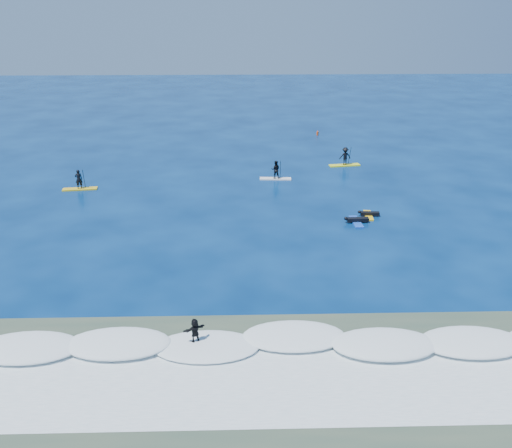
{
  "coord_description": "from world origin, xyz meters",
  "views": [
    {
      "loc": [
        -1.37,
        -31.99,
        14.96
      ],
      "look_at": [
        -0.41,
        2.98,
        0.6
      ],
      "focal_mm": 40.0,
      "sensor_mm": 36.0,
      "label": 1
    }
  ],
  "objects_px": {
    "prone_paddler_near": "(369,214)",
    "marker_buoy": "(317,133)",
    "sup_paddler_left": "(79,182)",
    "wave_surfer": "(195,332)",
    "sup_paddler_right": "(345,158)",
    "sup_paddler_center": "(276,171)",
    "prone_paddler_far": "(356,220)"
  },
  "relations": [
    {
      "from": "prone_paddler_near",
      "to": "marker_buoy",
      "type": "xyz_separation_m",
      "value": [
        -0.53,
        24.59,
        0.12
      ]
    },
    {
      "from": "sup_paddler_left",
      "to": "wave_surfer",
      "type": "distance_m",
      "value": 24.83
    },
    {
      "from": "prone_paddler_near",
      "to": "marker_buoy",
      "type": "relative_size",
      "value": 3.37
    },
    {
      "from": "sup_paddler_right",
      "to": "prone_paddler_near",
      "type": "distance_m",
      "value": 12.69
    },
    {
      "from": "sup_paddler_left",
      "to": "sup_paddler_right",
      "type": "height_order",
      "value": "sup_paddler_right"
    },
    {
      "from": "sup_paddler_center",
      "to": "marker_buoy",
      "type": "bearing_deg",
      "value": 74.05
    },
    {
      "from": "sup_paddler_left",
      "to": "prone_paddler_far",
      "type": "distance_m",
      "value": 22.44
    },
    {
      "from": "prone_paddler_far",
      "to": "sup_paddler_center",
      "type": "bearing_deg",
      "value": 24.02
    },
    {
      "from": "sup_paddler_left",
      "to": "prone_paddler_near",
      "type": "xyz_separation_m",
      "value": [
        22.18,
        -6.5,
        -0.46
      ]
    },
    {
      "from": "sup_paddler_center",
      "to": "marker_buoy",
      "type": "xyz_separation_m",
      "value": [
        5.62,
        15.83,
        -0.45
      ]
    },
    {
      "from": "sup_paddler_center",
      "to": "sup_paddler_right",
      "type": "xyz_separation_m",
      "value": [
        6.6,
        3.91,
        0.08
      ]
    },
    {
      "from": "wave_surfer",
      "to": "marker_buoy",
      "type": "distance_m",
      "value": 41.78
    },
    {
      "from": "sup_paddler_right",
      "to": "wave_surfer",
      "type": "xyz_separation_m",
      "value": [
        -11.7,
        -28.46,
        -0.05
      ]
    },
    {
      "from": "marker_buoy",
      "to": "sup_paddler_left",
      "type": "bearing_deg",
      "value": -140.11
    },
    {
      "from": "sup_paddler_center",
      "to": "sup_paddler_right",
      "type": "relative_size",
      "value": 0.93
    },
    {
      "from": "wave_surfer",
      "to": "marker_buoy",
      "type": "height_order",
      "value": "wave_surfer"
    },
    {
      "from": "prone_paddler_near",
      "to": "prone_paddler_far",
      "type": "xyz_separation_m",
      "value": [
        -1.11,
        -1.19,
        0.02
      ]
    },
    {
      "from": "sup_paddler_left",
      "to": "sup_paddler_right",
      "type": "xyz_separation_m",
      "value": [
        22.63,
        6.17,
        0.18
      ]
    },
    {
      "from": "sup_paddler_left",
      "to": "marker_buoy",
      "type": "xyz_separation_m",
      "value": [
        21.65,
        18.09,
        -0.34
      ]
    },
    {
      "from": "prone_paddler_far",
      "to": "sup_paddler_left",
      "type": "bearing_deg",
      "value": 67.09
    },
    {
      "from": "marker_buoy",
      "to": "prone_paddler_far",
      "type": "bearing_deg",
      "value": -91.27
    },
    {
      "from": "sup_paddler_left",
      "to": "prone_paddler_near",
      "type": "relative_size",
      "value": 1.41
    },
    {
      "from": "sup_paddler_right",
      "to": "wave_surfer",
      "type": "height_order",
      "value": "sup_paddler_right"
    },
    {
      "from": "prone_paddler_far",
      "to": "wave_surfer",
      "type": "height_order",
      "value": "wave_surfer"
    },
    {
      "from": "sup_paddler_center",
      "to": "wave_surfer",
      "type": "xyz_separation_m",
      "value": [
        -5.09,
        -24.55,
        0.03
      ]
    },
    {
      "from": "sup_paddler_left",
      "to": "sup_paddler_center",
      "type": "height_order",
      "value": "sup_paddler_left"
    },
    {
      "from": "sup_paddler_right",
      "to": "wave_surfer",
      "type": "relative_size",
      "value": 1.69
    },
    {
      "from": "sup_paddler_left",
      "to": "marker_buoy",
      "type": "bearing_deg",
      "value": 32.97
    },
    {
      "from": "sup_paddler_right",
      "to": "wave_surfer",
      "type": "distance_m",
      "value": 30.77
    },
    {
      "from": "prone_paddler_far",
      "to": "marker_buoy",
      "type": "height_order",
      "value": "marker_buoy"
    },
    {
      "from": "sup_paddler_right",
      "to": "prone_paddler_far",
      "type": "relative_size",
      "value": 1.33
    },
    {
      "from": "prone_paddler_near",
      "to": "prone_paddler_far",
      "type": "bearing_deg",
      "value": 141.76
    }
  ]
}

